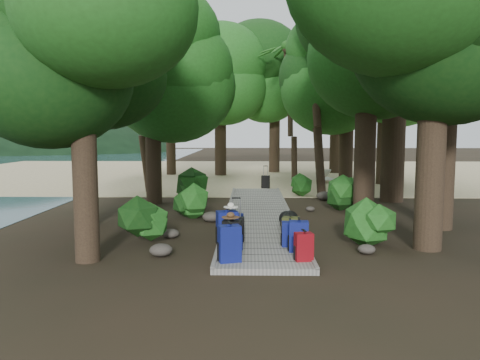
# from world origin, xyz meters

# --- Properties ---
(ground) EXTENTS (120.00, 120.00, 0.00)m
(ground) POSITION_xyz_m (0.00, 0.00, 0.00)
(ground) COLOR black
(ground) RESTS_ON ground
(sand_beach) EXTENTS (40.00, 22.00, 0.02)m
(sand_beach) POSITION_xyz_m (0.00, 16.00, 0.01)
(sand_beach) COLOR #C8B987
(sand_beach) RESTS_ON ground
(boardwalk) EXTENTS (2.00, 12.00, 0.12)m
(boardwalk) POSITION_xyz_m (0.00, 1.00, 0.06)
(boardwalk) COLOR gray
(boardwalk) RESTS_ON ground
(backpack_left_a) EXTENTS (0.48, 0.39, 0.78)m
(backpack_left_a) POSITION_xyz_m (-0.67, -4.50, 0.51)
(backpack_left_a) COLOR navy
(backpack_left_a) RESTS_ON boardwalk
(backpack_left_b) EXTENTS (0.42, 0.32, 0.72)m
(backpack_left_b) POSITION_xyz_m (-0.65, -3.70, 0.48)
(backpack_left_b) COLOR black
(backpack_left_b) RESTS_ON boardwalk
(backpack_left_c) EXTENTS (0.51, 0.42, 0.83)m
(backpack_left_c) POSITION_xyz_m (-0.78, -3.12, 0.53)
(backpack_left_c) COLOR navy
(backpack_left_c) RESTS_ON boardwalk
(backpack_left_d) EXTENTS (0.41, 0.34, 0.55)m
(backpack_left_d) POSITION_xyz_m (-0.64, -2.06, 0.40)
(backpack_left_d) COLOR navy
(backpack_left_d) RESTS_ON boardwalk
(backpack_right_a) EXTENTS (0.38, 0.30, 0.61)m
(backpack_right_a) POSITION_xyz_m (0.77, -4.41, 0.42)
(backpack_right_a) COLOR maroon
(backpack_right_a) RESTS_ON boardwalk
(backpack_right_b) EXTENTS (0.42, 0.31, 0.71)m
(backpack_right_b) POSITION_xyz_m (0.75, -3.72, 0.48)
(backpack_right_b) COLOR navy
(backpack_right_b) RESTS_ON boardwalk
(backpack_right_c) EXTENTS (0.36, 0.26, 0.60)m
(backpack_right_c) POSITION_xyz_m (0.60, -3.28, 0.42)
(backpack_right_c) COLOR navy
(backpack_right_c) RESTS_ON boardwalk
(backpack_right_d) EXTENTS (0.44, 0.36, 0.59)m
(backpack_right_d) POSITION_xyz_m (0.68, -2.65, 0.41)
(backpack_right_d) COLOR #3E4017
(backpack_right_d) RESTS_ON boardwalk
(duffel_right_khaki) EXTENTS (0.53, 0.65, 0.37)m
(duffel_right_khaki) POSITION_xyz_m (0.78, -2.01, 0.31)
(duffel_right_khaki) COLOR brown
(duffel_right_khaki) RESTS_ON boardwalk
(duffel_right_black) EXTENTS (0.51, 0.72, 0.42)m
(duffel_right_black) POSITION_xyz_m (0.75, -1.44, 0.33)
(duffel_right_black) COLOR black
(duffel_right_black) RESTS_ON boardwalk
(suitcase_on_boardwalk) EXTENTS (0.37, 0.22, 0.56)m
(suitcase_on_boardwalk) POSITION_xyz_m (-0.58, -2.84, 0.40)
(suitcase_on_boardwalk) COLOR black
(suitcase_on_boardwalk) RESTS_ON boardwalk
(lone_suitcase_on_sand) EXTENTS (0.41, 0.29, 0.58)m
(lone_suitcase_on_sand) POSITION_xyz_m (0.46, 7.97, 0.31)
(lone_suitcase_on_sand) COLOR black
(lone_suitcase_on_sand) RESTS_ON sand_beach
(hat_brown) EXTENTS (0.37, 0.37, 0.11)m
(hat_brown) POSITION_xyz_m (-0.67, -3.75, 0.90)
(hat_brown) COLOR #51351E
(hat_brown) RESTS_ON backpack_left_b
(hat_white) EXTENTS (0.32, 0.32, 0.11)m
(hat_white) POSITION_xyz_m (-0.70, -3.08, 1.00)
(hat_white) COLOR silver
(hat_white) RESTS_ON backpack_left_c
(kayak) EXTENTS (1.31, 3.31, 0.32)m
(kayak) POSITION_xyz_m (-3.30, 10.18, 0.18)
(kayak) COLOR red
(kayak) RESTS_ON sand_beach
(sun_lounger) EXTENTS (0.95, 1.97, 0.61)m
(sun_lounger) POSITION_xyz_m (3.64, 10.55, 0.33)
(sun_lounger) COLOR silver
(sun_lounger) RESTS_ON sand_beach
(tree_right_a) EXTENTS (5.27, 5.27, 8.79)m
(tree_right_a) POSITION_xyz_m (3.70, -3.00, 4.39)
(tree_right_a) COLOR black
(tree_right_a) RESTS_ON ground
(tree_right_b) EXTENTS (4.94, 4.94, 8.82)m
(tree_right_b) POSITION_xyz_m (4.88, -0.78, 4.41)
(tree_right_b) COLOR black
(tree_right_b) RESTS_ON ground
(tree_right_c) EXTENTS (5.47, 5.47, 9.47)m
(tree_right_c) POSITION_xyz_m (3.36, 1.51, 4.73)
(tree_right_c) COLOR black
(tree_right_c) RESTS_ON ground
(tree_right_d) EXTENTS (6.61, 6.61, 12.12)m
(tree_right_d) POSITION_xyz_m (5.06, 4.20, 6.06)
(tree_right_d) COLOR black
(tree_right_d) RESTS_ON ground
(tree_right_e) EXTENTS (4.69, 4.69, 8.44)m
(tree_right_e) POSITION_xyz_m (3.94, 7.18, 4.22)
(tree_right_e) COLOR black
(tree_right_e) RESTS_ON ground
(tree_right_f) EXTENTS (5.17, 5.17, 9.23)m
(tree_right_f) POSITION_xyz_m (6.32, 9.86, 4.61)
(tree_right_f) COLOR black
(tree_right_f) RESTS_ON ground
(tree_left_a) EXTENTS (4.21, 4.21, 7.02)m
(tree_left_a) POSITION_xyz_m (-3.57, -4.11, 3.51)
(tree_left_a) COLOR black
(tree_left_a) RESTS_ON ground
(tree_left_b) EXTENTS (4.46, 4.46, 8.02)m
(tree_left_b) POSITION_xyz_m (-4.84, -0.68, 4.01)
(tree_left_b) COLOR black
(tree_left_b) RESTS_ON ground
(tree_left_c) EXTENTS (4.64, 4.64, 8.08)m
(tree_left_c) POSITION_xyz_m (-3.76, 3.52, 4.04)
(tree_left_c) COLOR black
(tree_left_c) RESTS_ON ground
(tree_back_a) EXTENTS (5.59, 5.59, 9.68)m
(tree_back_a) POSITION_xyz_m (-2.00, 14.38, 4.84)
(tree_back_a) COLOR black
(tree_back_a) RESTS_ON ground
(tree_back_b) EXTENTS (5.44, 5.44, 9.71)m
(tree_back_b) POSITION_xyz_m (1.31, 16.60, 4.85)
(tree_back_b) COLOR black
(tree_back_b) RESTS_ON ground
(tree_back_c) EXTENTS (5.43, 5.43, 9.77)m
(tree_back_c) POSITION_xyz_m (5.09, 16.13, 4.89)
(tree_back_c) COLOR black
(tree_back_c) RESTS_ON ground
(tree_back_d) EXTENTS (4.84, 4.84, 8.07)m
(tree_back_d) POSITION_xyz_m (-5.00, 14.72, 4.04)
(tree_back_d) COLOR black
(tree_back_d) RESTS_ON ground
(palm_right_a) EXTENTS (4.88, 4.88, 8.32)m
(palm_right_a) POSITION_xyz_m (2.77, 5.67, 4.16)
(palm_right_a) COLOR #164212
(palm_right_a) RESTS_ON ground
(palm_right_b) EXTENTS (4.30, 4.30, 8.31)m
(palm_right_b) POSITION_xyz_m (4.81, 11.37, 4.15)
(palm_right_b) COLOR #164212
(palm_right_b) RESTS_ON ground
(palm_right_c) EXTENTS (4.40, 4.40, 7.00)m
(palm_right_c) POSITION_xyz_m (2.39, 12.01, 3.50)
(palm_right_c) COLOR #164212
(palm_right_c) RESTS_ON ground
(palm_left_a) EXTENTS (4.64, 4.64, 7.38)m
(palm_left_a) POSITION_xyz_m (-4.89, 6.70, 3.69)
(palm_left_a) COLOR #164212
(palm_left_a) RESTS_ON ground
(rock_left_a) EXTENTS (0.49, 0.44, 0.27)m
(rock_left_a) POSITION_xyz_m (-2.15, -3.72, 0.13)
(rock_left_a) COLOR #4C473F
(rock_left_a) RESTS_ON ground
(rock_left_b) EXTENTS (0.40, 0.36, 0.22)m
(rock_left_b) POSITION_xyz_m (-2.22, -2.02, 0.11)
(rock_left_b) COLOR #4C473F
(rock_left_b) RESTS_ON ground
(rock_left_c) EXTENTS (0.54, 0.48, 0.30)m
(rock_left_c) POSITION_xyz_m (-1.39, 0.06, 0.15)
(rock_left_c) COLOR #4C473F
(rock_left_c) RESTS_ON ground
(rock_left_d) EXTENTS (0.34, 0.31, 0.19)m
(rock_left_d) POSITION_xyz_m (-2.32, 3.15, 0.09)
(rock_left_d) COLOR #4C473F
(rock_left_d) RESTS_ON ground
(rock_right_a) EXTENTS (0.38, 0.34, 0.21)m
(rock_right_a) POSITION_xyz_m (2.24, -3.44, 0.10)
(rock_right_a) COLOR #4C473F
(rock_right_a) RESTS_ON ground
(rock_right_b) EXTENTS (0.41, 0.37, 0.23)m
(rock_right_b) POSITION_xyz_m (2.76, -0.73, 0.11)
(rock_right_b) COLOR #4C473F
(rock_right_b) RESTS_ON ground
(rock_right_c) EXTENTS (0.29, 0.26, 0.16)m
(rock_right_c) POSITION_xyz_m (1.72, 1.90, 0.08)
(rock_right_c) COLOR #4C473F
(rock_right_c) RESTS_ON ground
(rock_right_d) EXTENTS (0.61, 0.55, 0.34)m
(rock_right_d) POSITION_xyz_m (2.58, 4.39, 0.17)
(rock_right_d) COLOR #4C473F
(rock_right_d) RESTS_ON ground
(shrub_left_a) EXTENTS (1.24, 1.24, 1.12)m
(shrub_left_a) POSITION_xyz_m (-2.72, -2.68, 0.56)
(shrub_left_a) COLOR #1D4D17
(shrub_left_a) RESTS_ON ground
(shrub_left_b) EXTENTS (0.99, 0.99, 0.89)m
(shrub_left_b) POSITION_xyz_m (-2.10, 0.62, 0.44)
(shrub_left_b) COLOR #1D4D17
(shrub_left_b) RESTS_ON ground
(shrub_left_c) EXTENTS (1.35, 1.35, 1.22)m
(shrub_left_c) POSITION_xyz_m (-2.42, 4.71, 0.61)
(shrub_left_c) COLOR #1D4D17
(shrub_left_c) RESTS_ON ground
(shrub_right_a) EXTENTS (1.15, 1.15, 1.03)m
(shrub_right_a) POSITION_xyz_m (2.49, -2.82, 0.52)
(shrub_right_a) COLOR #1D4D17
(shrub_right_a) RESTS_ON ground
(shrub_right_b) EXTENTS (1.33, 1.33, 1.19)m
(shrub_right_b) POSITION_xyz_m (2.92, 2.31, 0.60)
(shrub_right_b) COLOR #1D4D17
(shrub_right_b) RESTS_ON ground
(shrub_right_c) EXTENTS (0.95, 0.95, 0.86)m
(shrub_right_c) POSITION_xyz_m (1.80, 5.36, 0.43)
(shrub_right_c) COLOR #1D4D17
(shrub_right_c) RESTS_ON ground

